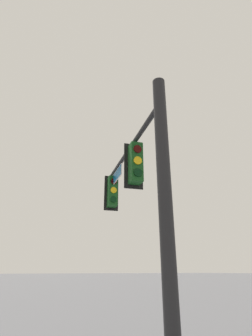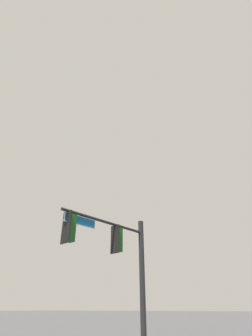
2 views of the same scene
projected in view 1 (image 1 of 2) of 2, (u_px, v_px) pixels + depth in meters
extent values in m
cylinder|color=black|center=(166.00, 209.00, 4.78)|extent=(0.27, 0.27, 5.75)
cylinder|color=black|center=(128.00, 152.00, 7.87)|extent=(4.96, 1.18, 0.13)
cube|color=black|center=(133.00, 166.00, 7.12)|extent=(0.14, 0.51, 1.30)
cube|color=#144719|center=(135.00, 163.00, 6.95)|extent=(0.42, 0.39, 1.10)
cylinder|color=#144719|center=(135.00, 143.00, 7.17)|extent=(0.04, 0.04, 0.12)
cylinder|color=#340503|center=(138.00, 149.00, 6.89)|extent=(0.08, 0.22, 0.22)
cylinder|color=yellow|center=(138.00, 160.00, 6.77)|extent=(0.08, 0.22, 0.22)
cylinder|color=black|center=(138.00, 172.00, 6.65)|extent=(0.08, 0.22, 0.22)
cube|color=black|center=(111.00, 193.00, 9.61)|extent=(0.14, 0.51, 1.30)
cube|color=#144719|center=(112.00, 192.00, 9.43)|extent=(0.42, 0.39, 1.10)
cylinder|color=#144719|center=(113.00, 176.00, 9.66)|extent=(0.04, 0.04, 0.12)
cylinder|color=#340503|center=(114.00, 181.00, 9.38)|extent=(0.08, 0.22, 0.22)
cylinder|color=yellow|center=(114.00, 190.00, 9.26)|extent=(0.08, 0.22, 0.22)
cylinder|color=black|center=(113.00, 199.00, 9.13)|extent=(0.08, 0.22, 0.22)
cube|color=#0A4C7F|center=(116.00, 177.00, 9.15)|extent=(1.55, 0.37, 0.33)
cube|color=white|center=(116.00, 177.00, 9.15)|extent=(1.61, 0.37, 0.39)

